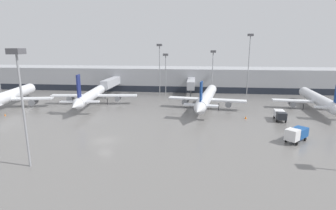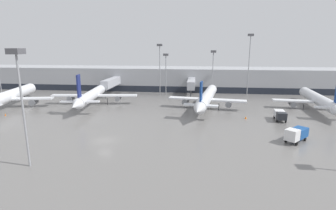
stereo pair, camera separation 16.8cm
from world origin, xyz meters
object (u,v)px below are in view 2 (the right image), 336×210
(service_truck_0, at_px, (296,134))
(apron_light_mast_0, at_px, (250,48))
(parked_jet_1, at_px, (207,98))
(parked_jet_2, at_px, (319,100))
(parked_jet_0, at_px, (8,97))
(apron_light_mast_3, at_px, (213,60))
(service_truck_2, at_px, (280,115))
(parked_jet_3, at_px, (94,94))
(apron_light_mast_2, at_px, (19,74))
(apron_light_mast_5, at_px, (160,55))
(traffic_cone_1, at_px, (5,114))
(apron_light_mast_6, at_px, (166,62))
(traffic_cone_0, at_px, (246,118))

(service_truck_0, height_order, apron_light_mast_0, apron_light_mast_0)
(parked_jet_1, height_order, parked_jet_2, parked_jet_1)
(parked_jet_1, distance_m, parked_jet_2, 31.59)
(service_truck_0, bearing_deg, parked_jet_0, -62.09)
(parked_jet_1, bearing_deg, apron_light_mast_3, 1.54)
(apron_light_mast_3, bearing_deg, service_truck_2, -64.39)
(parked_jet_3, bearing_deg, service_truck_0, -125.15)
(apron_light_mast_0, bearing_deg, parked_jet_2, -51.37)
(apron_light_mast_2, distance_m, apron_light_mast_3, 67.53)
(apron_light_mast_2, height_order, apron_light_mast_5, apron_light_mast_5)
(apron_light_mast_3, bearing_deg, parked_jet_0, -157.95)
(parked_jet_2, bearing_deg, service_truck_0, 155.77)
(traffic_cone_1, bearing_deg, parked_jet_0, 122.21)
(parked_jet_1, xyz_separation_m, apron_light_mast_0, (15.40, 22.68, 13.53))
(apron_light_mast_6, bearing_deg, traffic_cone_0, -52.48)
(parked_jet_2, bearing_deg, apron_light_mast_5, 75.55)
(parked_jet_2, relative_size, traffic_cone_0, 50.76)
(apron_light_mast_2, bearing_deg, apron_light_mast_6, 77.53)
(service_truck_2, xyz_separation_m, apron_light_mast_2, (-44.98, -29.75, 12.32))
(parked_jet_3, xyz_separation_m, apron_light_mast_5, (18.19, 17.01, 11.28))
(service_truck_2, relative_size, apron_light_mast_5, 0.30)
(service_truck_0, relative_size, apron_light_mast_3, 0.34)
(apron_light_mast_5, bearing_deg, traffic_cone_1, -137.25)
(apron_light_mast_2, bearing_deg, parked_jet_1, 55.37)
(parked_jet_1, relative_size, service_truck_0, 6.50)
(service_truck_0, bearing_deg, apron_light_mast_6, -103.21)
(service_truck_2, bearing_deg, traffic_cone_0, -88.96)
(service_truck_0, height_order, service_truck_2, service_truck_0)
(parked_jet_1, bearing_deg, service_truck_2, -112.08)
(apron_light_mast_5, bearing_deg, apron_light_mast_0, 5.38)
(parked_jet_2, bearing_deg, apron_light_mast_2, 131.09)
(parked_jet_0, bearing_deg, parked_jet_1, -96.75)
(traffic_cone_0, height_order, apron_light_mast_2, apron_light_mast_2)
(service_truck_0, bearing_deg, traffic_cone_1, -56.06)
(parked_jet_3, distance_m, service_truck_0, 57.46)
(apron_light_mast_6, bearing_deg, apron_light_mast_2, -102.47)
(parked_jet_2, height_order, apron_light_mast_3, apron_light_mast_3)
(traffic_cone_0, xyz_separation_m, apron_light_mast_6, (-23.56, 30.69, 11.79))
(service_truck_0, xyz_separation_m, apron_light_mast_5, (-32.08, 44.80, 12.89))
(service_truck_2, height_order, apron_light_mast_6, apron_light_mast_6)
(parked_jet_1, xyz_separation_m, traffic_cone_0, (9.35, -9.79, -2.94))
(service_truck_2, height_order, traffic_cone_1, service_truck_2)
(traffic_cone_1, relative_size, apron_light_mast_0, 0.03)
(parked_jet_1, xyz_separation_m, apron_light_mast_2, (-27.71, -40.12, 10.51))
(parked_jet_1, relative_size, parked_jet_3, 0.94)
(apron_light_mast_2, bearing_deg, parked_jet_0, 130.17)
(parked_jet_2, xyz_separation_m, service_truck_2, (-14.20, -12.94, -1.29))
(apron_light_mast_0, bearing_deg, apron_light_mast_3, -169.06)
(service_truck_0, relative_size, apron_light_mast_2, 0.32)
(apron_light_mast_6, bearing_deg, parked_jet_0, -150.02)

